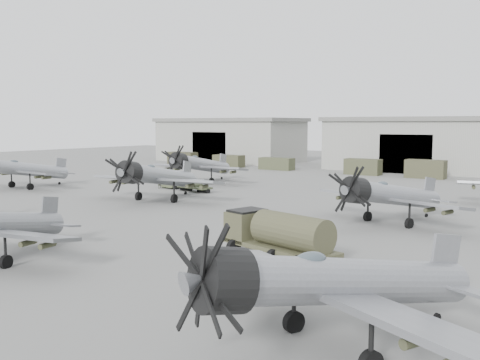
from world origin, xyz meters
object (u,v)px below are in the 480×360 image
(aircraft_mid_0, at_px, (19,169))
(aircraft_mid_1, at_px, (155,176))
(aircraft_near_2, at_px, (326,283))
(ground_crew, at_px, (160,181))
(fuel_tanker, at_px, (279,232))
(aircraft_far_0, at_px, (198,164))
(tug_trailer, at_px, (179,185))
(aircraft_mid_2, at_px, (387,195))

(aircraft_mid_0, height_order, aircraft_mid_1, aircraft_mid_1)
(aircraft_near_2, distance_m, ground_crew, 47.22)
(aircraft_mid_1, height_order, fuel_tanker, aircraft_mid_1)
(aircraft_far_0, height_order, ground_crew, aircraft_far_0)
(aircraft_mid_0, relative_size, ground_crew, 7.00)
(tug_trailer, bearing_deg, aircraft_mid_1, -54.42)
(aircraft_mid_0, height_order, aircraft_mid_2, aircraft_mid_0)
(aircraft_mid_1, distance_m, aircraft_far_0, 16.41)
(aircraft_mid_1, height_order, ground_crew, aircraft_mid_1)
(aircraft_mid_1, xyz_separation_m, fuel_tanker, (21.56, -12.51, -0.94))
(aircraft_near_2, bearing_deg, aircraft_mid_1, 167.43)
(aircraft_mid_0, relative_size, aircraft_mid_1, 0.91)
(aircraft_near_2, relative_size, aircraft_far_0, 0.95)
(aircraft_mid_0, distance_m, ground_crew, 16.51)
(aircraft_mid_1, bearing_deg, aircraft_mid_0, 174.14)
(fuel_tanker, bearing_deg, aircraft_mid_1, 163.62)
(fuel_tanker, bearing_deg, aircraft_near_2, -38.08)
(aircraft_mid_2, xyz_separation_m, tug_trailer, (-27.23, 7.24, -1.71))
(aircraft_mid_0, xyz_separation_m, tug_trailer, (16.02, 10.07, -1.76))
(aircraft_mid_1, relative_size, tug_trailer, 1.84)
(aircraft_near_2, relative_size, aircraft_mid_1, 0.92)
(aircraft_mid_2, height_order, ground_crew, aircraft_mid_2)
(aircraft_mid_2, height_order, tug_trailer, aircraft_mid_2)
(aircraft_mid_0, distance_m, fuel_tanker, 43.35)
(aircraft_mid_1, bearing_deg, aircraft_mid_2, -7.05)
(aircraft_near_2, bearing_deg, tug_trailer, 162.19)
(ground_crew, bearing_deg, aircraft_near_2, -140.08)
(ground_crew, bearing_deg, aircraft_mid_0, 116.00)
(aircraft_mid_0, distance_m, tug_trailer, 19.01)
(aircraft_mid_1, relative_size, aircraft_mid_2, 1.11)
(aircraft_near_2, relative_size, fuel_tanker, 1.72)
(ground_crew, bearing_deg, tug_trailer, -92.77)
(aircraft_mid_2, relative_size, tug_trailer, 1.65)
(aircraft_mid_1, height_order, aircraft_far_0, aircraft_mid_1)
(aircraft_mid_0, height_order, tug_trailer, aircraft_mid_0)
(aircraft_far_0, height_order, fuel_tanker, aircraft_far_0)
(aircraft_near_2, bearing_deg, aircraft_mid_0, -177.90)
(aircraft_mid_0, xyz_separation_m, ground_crew, (13.28, 9.71, -1.42))
(aircraft_mid_1, distance_m, ground_crew, 10.93)
(fuel_tanker, bearing_deg, aircraft_far_0, 149.77)
(aircraft_mid_2, relative_size, fuel_tanker, 1.68)
(aircraft_mid_1, relative_size, aircraft_far_0, 1.04)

